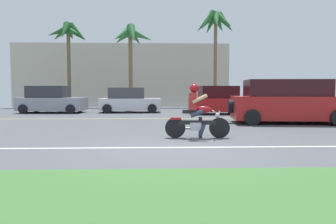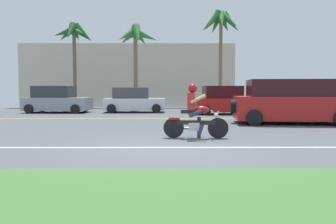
# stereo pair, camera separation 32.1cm
# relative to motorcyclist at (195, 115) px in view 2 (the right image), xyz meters

# --- Properties ---
(ground) EXTENTS (56.00, 30.00, 0.04)m
(ground) POSITION_rel_motorcyclist_xyz_m (-0.83, 1.25, -0.69)
(ground) COLOR #4C4F54
(grass_median) EXTENTS (56.00, 3.80, 0.06)m
(grass_median) POSITION_rel_motorcyclist_xyz_m (-0.83, -5.85, -0.64)
(grass_median) COLOR #3D6B33
(grass_median) RESTS_ON ground
(lane_line_near) EXTENTS (50.40, 0.12, 0.01)m
(lane_line_near) POSITION_rel_motorcyclist_xyz_m (-0.83, -1.58, -0.67)
(lane_line_near) COLOR silver
(lane_line_near) RESTS_ON ground
(lane_line_far) EXTENTS (50.40, 0.12, 0.01)m
(lane_line_far) POSITION_rel_motorcyclist_xyz_m (-0.83, 6.58, -0.67)
(lane_line_far) COLOR yellow
(lane_line_far) RESTS_ON ground
(motorcyclist) EXTENTS (1.89, 0.62, 1.58)m
(motorcyclist) POSITION_rel_motorcyclist_xyz_m (0.00, 0.00, 0.00)
(motorcyclist) COLOR black
(motorcyclist) RESTS_ON ground
(suv_nearby) EXTENTS (4.92, 2.60, 1.85)m
(suv_nearby) POSITION_rel_motorcyclist_xyz_m (4.36, 4.12, 0.23)
(suv_nearby) COLOR #AD1E1E
(suv_nearby) RESTS_ON ground
(parked_car_0) EXTENTS (4.13, 2.23, 1.67)m
(parked_car_0) POSITION_rel_motorcyclist_xyz_m (-7.73, 11.02, 0.10)
(parked_car_0) COLOR #8C939E
(parked_car_0) RESTS_ON ground
(parked_car_1) EXTENTS (3.85, 1.92, 1.57)m
(parked_car_1) POSITION_rel_motorcyclist_xyz_m (-2.90, 11.24, 0.06)
(parked_car_1) COLOR silver
(parked_car_1) RESTS_ON ground
(parked_car_2) EXTENTS (3.84, 2.04, 1.66)m
(parked_car_2) POSITION_rel_motorcyclist_xyz_m (2.64, 9.62, 0.10)
(parked_car_2) COLOR #AD1E1E
(parked_car_2) RESTS_ON ground
(parked_car_3) EXTENTS (3.84, 1.92, 1.45)m
(parked_car_3) POSITION_rel_motorcyclist_xyz_m (7.61, 11.63, 0.01)
(parked_car_3) COLOR #8C939E
(parked_car_3) RESTS_ON ground
(palm_tree_0) EXTENTS (2.91, 2.98, 6.16)m
(palm_tree_0) POSITION_rel_motorcyclist_xyz_m (-7.31, 13.85, 4.54)
(palm_tree_0) COLOR brown
(palm_tree_0) RESTS_ON ground
(palm_tree_1) EXTENTS (3.08, 3.19, 6.00)m
(palm_tree_1) POSITION_rel_motorcyclist_xyz_m (-2.96, 13.58, 4.26)
(palm_tree_1) COLOR brown
(palm_tree_1) RESTS_ON ground
(palm_tree_2) EXTENTS (3.20, 3.23, 7.15)m
(palm_tree_2) POSITION_rel_motorcyclist_xyz_m (3.13, 14.27, 5.42)
(palm_tree_2) COLOR brown
(palm_tree_2) RESTS_ON ground
(building_far) EXTENTS (17.75, 4.00, 5.23)m
(building_far) POSITION_rel_motorcyclist_xyz_m (-4.03, 19.25, 1.95)
(building_far) COLOR beige
(building_far) RESTS_ON ground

